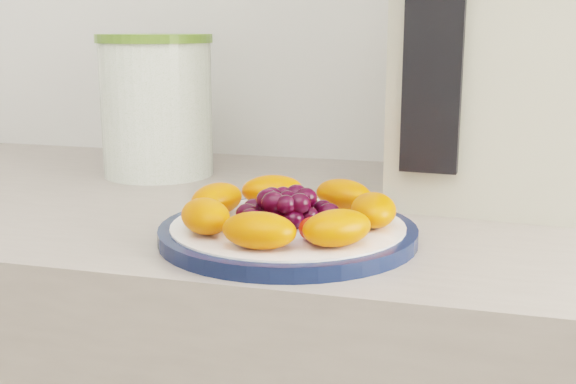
# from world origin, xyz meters

# --- Properties ---
(plate_rim) EXTENTS (0.26, 0.26, 0.01)m
(plate_rim) POSITION_xyz_m (0.08, 1.04, 0.91)
(plate_rim) COLOR #0E1939
(plate_rim) RESTS_ON counter
(plate_face) EXTENTS (0.24, 0.24, 0.02)m
(plate_face) POSITION_xyz_m (0.08, 1.04, 0.91)
(plate_face) COLOR white
(plate_face) RESTS_ON counter
(canister) EXTENTS (0.20, 0.20, 0.19)m
(canister) POSITION_xyz_m (-0.19, 1.31, 0.99)
(canister) COLOR #426A21
(canister) RESTS_ON counter
(canister_lid) EXTENTS (0.21, 0.21, 0.01)m
(canister_lid) POSITION_xyz_m (-0.19, 1.31, 1.09)
(canister_lid) COLOR #54792B
(canister_lid) RESTS_ON canister
(appliance_body) EXTENTS (0.23, 0.31, 0.37)m
(appliance_body) POSITION_xyz_m (0.27, 1.32, 1.08)
(appliance_body) COLOR beige
(appliance_body) RESTS_ON counter
(appliance_panel) EXTENTS (0.06, 0.03, 0.27)m
(appliance_panel) POSITION_xyz_m (0.21, 1.17, 1.09)
(appliance_panel) COLOR black
(appliance_panel) RESTS_ON appliance_body
(fruit_plate) EXTENTS (0.22, 0.22, 0.04)m
(fruit_plate) POSITION_xyz_m (0.08, 1.04, 0.93)
(fruit_plate) COLOR #E34502
(fruit_plate) RESTS_ON plate_face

